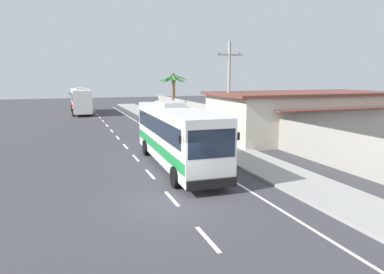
{
  "coord_description": "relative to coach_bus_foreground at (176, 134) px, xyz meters",
  "views": [
    {
      "loc": [
        -4.18,
        -13.36,
        5.31
      ],
      "look_at": [
        2.94,
        6.4,
        1.7
      ],
      "focal_mm": 32.92,
      "sensor_mm": 36.0,
      "label": 1
    }
  ],
  "objects": [
    {
      "name": "coach_bus_foreground",
      "position": [
        0.0,
        0.0,
        0.0
      ],
      "size": [
        3.07,
        11.8,
        3.75
      ],
      "color": "silver",
      "rests_on": "ground"
    },
    {
      "name": "boundary_wall",
      "position": [
        8.66,
        7.58,
        -0.83
      ],
      "size": [
        0.24,
        60.0,
        2.25
      ],
      "primitive_type": "cube",
      "color": "#9E998E",
      "rests_on": "ground"
    },
    {
      "name": "motorcycle_beside_bus",
      "position": [
        2.04,
        7.89,
        -1.3
      ],
      "size": [
        0.56,
        1.96,
        1.6
      ],
      "color": "black",
      "rests_on": "ground"
    },
    {
      "name": "lane_markings",
      "position": [
        0.48,
        8.02,
        -1.95
      ],
      "size": [
        3.91,
        71.0,
        0.01
      ],
      "color": "white",
      "rests_on": "ground"
    },
    {
      "name": "palm_second",
      "position": [
        8.9,
        29.71,
        1.96
      ],
      "size": [
        3.16,
        2.9,
        5.47
      ],
      "color": "brown",
      "rests_on": "ground"
    },
    {
      "name": "palm_nearest",
      "position": [
        6.79,
        23.2,
        2.42
      ],
      "size": [
        3.75,
        3.63,
        5.77
      ],
      "color": "brown",
      "rests_on": "ground"
    },
    {
      "name": "pedestrian_near_kerb",
      "position": [
        5.06,
        10.48,
        -0.88
      ],
      "size": [
        0.36,
        0.36,
        1.78
      ],
      "rotation": [
        0.0,
        0.0,
        2.22
      ],
      "color": "gold",
      "rests_on": "sidewalk_kerb"
    },
    {
      "name": "roadside_building",
      "position": [
        13.34,
        5.85,
        0.07
      ],
      "size": [
        15.97,
        8.59,
        4.01
      ],
      "color": "beige",
      "rests_on": "ground"
    },
    {
      "name": "utility_pole_mid",
      "position": [
        6.57,
        6.52,
        2.31
      ],
      "size": [
        2.29,
        0.24,
        8.11
      ],
      "color": "#9E9E99",
      "rests_on": "ground"
    },
    {
      "name": "ground_plane",
      "position": [
        -1.94,
        -6.42,
        -1.95
      ],
      "size": [
        160.0,
        160.0,
        0.0
      ],
      "primitive_type": "plane",
      "color": "#3A3A3F"
    },
    {
      "name": "sidewalk_kerb",
      "position": [
        4.86,
        3.58,
        -1.88
      ],
      "size": [
        3.2,
        90.0,
        0.14
      ],
      "primitive_type": "cube",
      "color": "#999993",
      "rests_on": "ground"
    },
    {
      "name": "coach_bus_far_lane",
      "position": [
        -3.97,
        33.73,
        0.02
      ],
      "size": [
        2.89,
        10.83,
        3.79
      ],
      "color": "white",
      "rests_on": "ground"
    }
  ]
}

